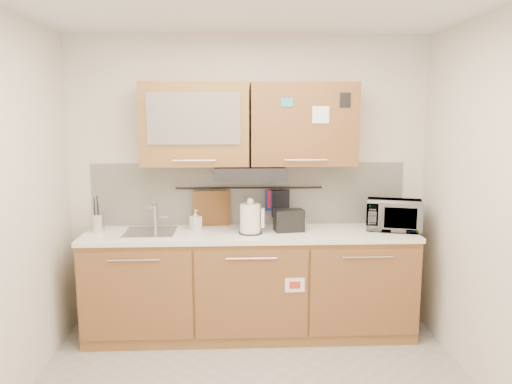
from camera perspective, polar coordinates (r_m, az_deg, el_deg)
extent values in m
plane|color=silver|center=(4.51, -0.81, 1.07)|extent=(3.20, 0.00, 3.20)
cube|color=olive|center=(4.43, -0.66, -10.58)|extent=(2.80, 0.60, 0.88)
cube|color=black|center=(4.57, -0.65, -15.19)|extent=(2.80, 0.54, 0.10)
cube|color=brown|center=(4.20, -13.63, -11.54)|extent=(0.91, 0.02, 0.74)
cylinder|color=silver|center=(4.07, -13.86, -7.58)|extent=(0.41, 0.01, 0.01)
cube|color=brown|center=(4.12, -0.51, -11.65)|extent=(0.91, 0.02, 0.74)
cylinder|color=silver|center=(4.00, -0.50, -7.62)|extent=(0.41, 0.01, 0.01)
cube|color=brown|center=(4.26, 12.39, -11.18)|extent=(0.91, 0.02, 0.74)
cylinder|color=silver|center=(4.14, 12.63, -7.27)|extent=(0.41, 0.01, 0.01)
cube|color=white|center=(4.28, -0.67, -4.82)|extent=(2.82, 0.62, 0.04)
cube|color=silver|center=(4.51, -0.81, -0.21)|extent=(2.80, 0.02, 0.56)
cube|color=olive|center=(4.30, -6.95, 7.70)|extent=(0.90, 0.35, 0.70)
cube|color=silver|center=(4.12, -7.15, 8.33)|extent=(0.76, 0.02, 0.42)
cube|color=brown|center=(4.33, 5.39, 7.73)|extent=(0.90, 0.35, 0.70)
cube|color=white|center=(4.17, 7.41, 8.75)|extent=(0.14, 0.00, 0.14)
cube|color=black|center=(4.25, -0.71, 2.20)|extent=(0.60, 0.46, 0.10)
cube|color=silver|center=(4.34, -11.99, -4.62)|extent=(0.42, 0.40, 0.03)
cylinder|color=silver|center=(4.47, -11.46, -2.58)|extent=(0.03, 0.03, 0.24)
cylinder|color=silver|center=(4.37, -11.66, -1.51)|extent=(0.02, 0.18, 0.02)
cylinder|color=black|center=(4.47, -0.79, 0.47)|extent=(1.30, 0.02, 0.02)
cylinder|color=silver|center=(4.46, -17.66, -3.39)|extent=(0.13, 0.13, 0.16)
cylinder|color=black|center=(4.46, -17.93, -2.51)|extent=(0.01, 0.01, 0.29)
cylinder|color=black|center=(4.43, -17.55, -2.78)|extent=(0.01, 0.01, 0.26)
cylinder|color=black|center=(4.47, -17.64, -2.35)|extent=(0.01, 0.01, 0.31)
cylinder|color=black|center=(4.44, -17.95, -2.99)|extent=(0.01, 0.01, 0.23)
cylinder|color=silver|center=(4.19, -0.66, -3.08)|extent=(0.21, 0.21, 0.25)
sphere|color=silver|center=(4.16, -0.66, -1.08)|extent=(0.06, 0.06, 0.06)
cube|color=silver|center=(4.16, 0.80, -3.00)|extent=(0.03, 0.04, 0.16)
cylinder|color=black|center=(4.22, -0.66, -4.66)|extent=(0.20, 0.20, 0.01)
cube|color=black|center=(4.29, 3.80, -3.26)|extent=(0.26, 0.18, 0.19)
cube|color=black|center=(4.26, 3.23, -2.16)|extent=(0.08, 0.12, 0.01)
cube|color=black|center=(4.28, 4.39, -2.12)|extent=(0.08, 0.12, 0.01)
imported|color=#999999|center=(4.49, 15.48, -2.56)|extent=(0.53, 0.43, 0.26)
imported|color=#999999|center=(4.36, -6.92, -3.17)|extent=(0.11, 0.11, 0.18)
cube|color=brown|center=(4.49, -5.10, -2.42)|extent=(0.33, 0.06, 0.41)
cube|color=navy|center=(4.48, 1.76, -0.97)|extent=(0.11, 0.03, 0.19)
cube|color=black|center=(4.49, 2.82, -1.32)|extent=(0.16, 0.05, 0.24)
cube|color=#B21723|center=(4.48, 2.11, -0.79)|extent=(0.13, 0.03, 0.16)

